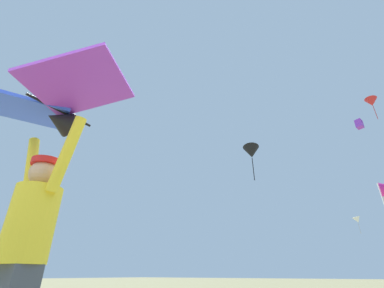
{
  "coord_description": "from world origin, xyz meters",
  "views": [
    {
      "loc": [
        1.91,
        -0.69,
        0.76
      ],
      "look_at": [
        -0.26,
        2.3,
        2.61
      ],
      "focal_mm": 24.39,
      "sensor_mm": 36.0,
      "label": 1
    }
  ],
  "objects_px": {
    "distant_kite_purple_far_center": "(359,124)",
    "distant_kite_black_high_left": "(251,152)",
    "kite_flyer_person": "(25,247)",
    "distant_kite_red_mid_right": "(372,102)",
    "distant_kite_white_low_right": "(357,220)",
    "held_stunt_kite": "(55,105)"
  },
  "relations": [
    {
      "from": "distant_kite_purple_far_center",
      "to": "distant_kite_black_high_left",
      "type": "bearing_deg",
      "value": -103.55
    },
    {
      "from": "kite_flyer_person",
      "to": "distant_kite_purple_far_center",
      "type": "height_order",
      "value": "distant_kite_purple_far_center"
    },
    {
      "from": "kite_flyer_person",
      "to": "distant_kite_red_mid_right",
      "type": "bearing_deg",
      "value": 81.06
    },
    {
      "from": "distant_kite_white_low_right",
      "to": "distant_kite_black_high_left",
      "type": "relative_size",
      "value": 1.12
    },
    {
      "from": "distant_kite_white_low_right",
      "to": "distant_kite_black_high_left",
      "type": "xyz_separation_m",
      "value": [
        -1.73,
        -24.64,
        -0.35
      ]
    },
    {
      "from": "distant_kite_purple_far_center",
      "to": "distant_kite_white_low_right",
      "type": "bearing_deg",
      "value": 121.31
    },
    {
      "from": "distant_kite_black_high_left",
      "to": "distant_kite_red_mid_right",
      "type": "bearing_deg",
      "value": 69.09
    },
    {
      "from": "distant_kite_purple_far_center",
      "to": "distant_kite_red_mid_right",
      "type": "xyz_separation_m",
      "value": [
        1.48,
        -3.39,
        0.29
      ]
    },
    {
      "from": "kite_flyer_person",
      "to": "distant_kite_black_high_left",
      "type": "xyz_separation_m",
      "value": [
        -2.12,
        9.8,
        5.0
      ]
    },
    {
      "from": "held_stunt_kite",
      "to": "distant_kite_red_mid_right",
      "type": "distance_m",
      "value": 29.74
    },
    {
      "from": "distant_kite_white_low_right",
      "to": "distant_kite_purple_far_center",
      "type": "bearing_deg",
      "value": -58.69
    },
    {
      "from": "distant_kite_white_low_right",
      "to": "distant_kite_red_mid_right",
      "type": "height_order",
      "value": "distant_kite_red_mid_right"
    },
    {
      "from": "distant_kite_red_mid_right",
      "to": "distant_kite_white_low_right",
      "type": "bearing_deg",
      "value": 118.33
    },
    {
      "from": "distant_kite_purple_far_center",
      "to": "distant_kite_black_high_left",
      "type": "xyz_separation_m",
      "value": [
        -4.74,
        -19.68,
        -9.46
      ]
    },
    {
      "from": "kite_flyer_person",
      "to": "held_stunt_kite",
      "type": "height_order",
      "value": "held_stunt_kite"
    },
    {
      "from": "distant_kite_black_high_left",
      "to": "kite_flyer_person",
      "type": "bearing_deg",
      "value": -77.78
    },
    {
      "from": "distant_kite_white_low_right",
      "to": "distant_kite_black_high_left",
      "type": "height_order",
      "value": "distant_kite_white_low_right"
    },
    {
      "from": "kite_flyer_person",
      "to": "distant_kite_black_high_left",
      "type": "distance_m",
      "value": 11.2
    },
    {
      "from": "held_stunt_kite",
      "to": "distant_kite_white_low_right",
      "type": "distance_m",
      "value": 34.75
    },
    {
      "from": "held_stunt_kite",
      "to": "distant_kite_white_low_right",
      "type": "xyz_separation_m",
      "value": [
        -0.4,
        34.5,
        4.15
      ]
    },
    {
      "from": "distant_kite_white_low_right",
      "to": "distant_kite_red_mid_right",
      "type": "relative_size",
      "value": 0.82
    },
    {
      "from": "distant_kite_purple_far_center",
      "to": "distant_kite_white_low_right",
      "type": "height_order",
      "value": "distant_kite_purple_far_center"
    }
  ]
}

